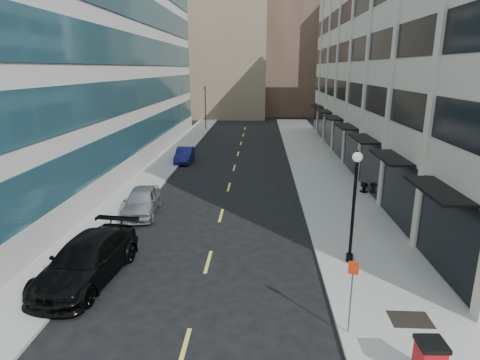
# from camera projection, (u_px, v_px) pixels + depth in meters

# --- Properties ---
(sidewalk_right) EXTENTS (5.00, 80.00, 0.15)m
(sidewalk_right) POSITION_uv_depth(u_px,v_px,m) (330.00, 187.00, 29.49)
(sidewalk_right) COLOR #9C988E
(sidewalk_right) RESTS_ON ground
(sidewalk_left) EXTENTS (3.00, 80.00, 0.15)m
(sidewalk_left) POSITION_uv_depth(u_px,v_px,m) (143.00, 185.00, 30.20)
(sidewalk_left) COLOR #9C988E
(sidewalk_left) RESTS_ON ground
(building_right) EXTENTS (15.30, 46.50, 18.25)m
(building_right) POSITION_uv_depth(u_px,v_px,m) (437.00, 63.00, 33.34)
(building_right) COLOR beige
(building_right) RESTS_ON ground
(building_left) EXTENTS (16.14, 46.00, 20.00)m
(building_left) POSITION_uv_depth(u_px,v_px,m) (51.00, 51.00, 34.73)
(building_left) COLOR beige
(building_left) RESTS_ON ground
(skyline_tan_near) EXTENTS (14.00, 18.00, 28.00)m
(skyline_tan_near) POSITION_uv_depth(u_px,v_px,m) (227.00, 37.00, 72.47)
(skyline_tan_near) COLOR #806E53
(skyline_tan_near) RESTS_ON ground
(skyline_brown) EXTENTS (12.00, 16.00, 34.00)m
(skyline_brown) POSITION_uv_depth(u_px,v_px,m) (293.00, 21.00, 74.90)
(skyline_brown) COLOR brown
(skyline_brown) RESTS_ON ground
(skyline_tan_far) EXTENTS (12.00, 14.00, 22.00)m
(skyline_tan_far) POSITION_uv_depth(u_px,v_px,m) (184.00, 56.00, 83.40)
(skyline_tan_far) COLOR #806E53
(skyline_tan_far) RESTS_ON ground
(skyline_stone) EXTENTS (10.00, 14.00, 20.00)m
(skyline_stone) POSITION_uv_depth(u_px,v_px,m) (351.00, 59.00, 70.52)
(skyline_stone) COLOR beige
(skyline_stone) RESTS_ON ground
(grate_far) EXTENTS (1.40, 1.00, 0.01)m
(grate_far) POSITION_uv_depth(u_px,v_px,m) (410.00, 319.00, 13.89)
(grate_far) COLOR black
(grate_far) RESTS_ON sidewalk_right
(road_centerline) EXTENTS (0.15, 68.20, 0.01)m
(road_centerline) POSITION_uv_depth(u_px,v_px,m) (225.00, 200.00, 27.00)
(road_centerline) COLOR #D8CC4C
(road_centerline) RESTS_ON ground
(traffic_signal) EXTENTS (0.66, 0.66, 6.98)m
(traffic_signal) POSITION_uv_depth(u_px,v_px,m) (205.00, 89.00, 55.55)
(traffic_signal) COLOR black
(traffic_signal) RESTS_ON ground
(car_black_pickup) EXTENTS (3.15, 6.34, 1.77)m
(car_black_pickup) POSITION_uv_depth(u_px,v_px,m) (87.00, 260.00, 16.61)
(car_black_pickup) COLOR black
(car_black_pickup) RESTS_ON ground
(car_silver_sedan) EXTENTS (2.39, 4.91, 1.61)m
(car_silver_sedan) POSITION_uv_depth(u_px,v_px,m) (142.00, 201.00, 24.14)
(car_silver_sedan) COLOR #979BA0
(car_silver_sedan) RESTS_ON ground
(car_blue_sedan) EXTENTS (1.57, 4.19, 1.37)m
(car_blue_sedan) POSITION_uv_depth(u_px,v_px,m) (185.00, 155.00, 37.64)
(car_blue_sedan) COLOR navy
(car_blue_sedan) RESTS_ON ground
(trash_bin) EXTENTS (0.78, 0.87, 1.23)m
(trash_bin) POSITION_uv_depth(u_px,v_px,m) (429.00, 359.00, 11.05)
(trash_bin) COLOR #B20B10
(trash_bin) RESTS_ON sidewalk_right
(lamppost) EXTENTS (0.43, 0.43, 5.14)m
(lamppost) POSITION_uv_depth(u_px,v_px,m) (354.00, 197.00, 17.29)
(lamppost) COLOR black
(lamppost) RESTS_ON sidewalk_right
(sign_post) EXTENTS (0.31, 0.14, 2.76)m
(sign_post) POSITION_uv_depth(u_px,v_px,m) (352.00, 285.00, 12.76)
(sign_post) COLOR slate
(sign_post) RESTS_ON sidewalk_right
(urn_planter) EXTENTS (0.52, 0.52, 0.72)m
(urn_planter) POSITION_uv_depth(u_px,v_px,m) (364.00, 186.00, 28.00)
(urn_planter) COLOR black
(urn_planter) RESTS_ON sidewalk_right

